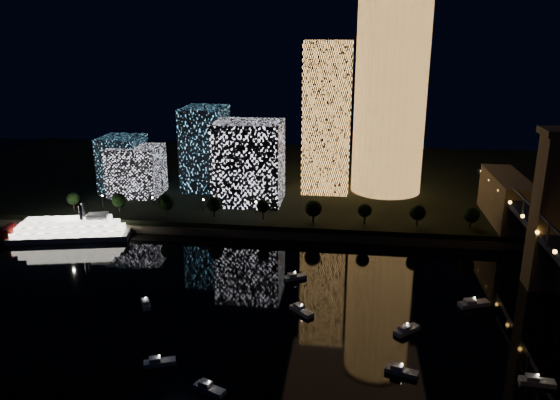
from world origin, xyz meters
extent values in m
plane|color=black|center=(0.00, 0.00, 0.00)|extent=(520.00, 520.00, 0.00)
cube|color=black|center=(0.00, 160.00, 2.50)|extent=(420.00, 160.00, 5.00)
cube|color=#6B5E4C|center=(0.00, 82.00, 1.50)|extent=(420.00, 6.00, 3.00)
cylinder|color=#EEA14C|center=(20.45, 136.96, 47.55)|extent=(32.00, 32.00, 85.09)
cube|color=#EEA14C|center=(-7.60, 134.35, 39.08)|extent=(21.42, 21.42, 68.17)
cube|color=white|center=(-39.88, 111.39, 22.64)|extent=(28.66, 24.25, 35.27)
cube|color=#56B3EA|center=(-64.60, 131.60, 24.19)|extent=(19.19, 24.95, 38.39)
cube|color=white|center=(-93.08, 115.81, 16.13)|extent=(22.26, 20.24, 22.26)
cube|color=#56B3EA|center=(-101.47, 121.03, 17.79)|extent=(18.27, 20.10, 25.58)
cube|color=#6B5E4C|center=(65.00, 50.00, 24.00)|extent=(11.00, 9.00, 48.00)
cube|color=#6B5E4C|center=(65.00, 100.00, 11.50)|extent=(12.00, 40.00, 23.00)
cube|color=#171D4B|center=(60.00, 36.00, 21.50)|extent=(0.50, 0.50, 7.00)
cube|color=#171D4B|center=(60.00, 60.00, 21.50)|extent=(0.50, 0.50, 7.00)
sphere|color=orange|center=(59.50, 45.00, 19.80)|extent=(1.20, 1.20, 1.20)
sphere|color=orange|center=(59.50, 90.00, 19.80)|extent=(1.20, 1.20, 1.20)
cube|color=silver|center=(-102.71, 69.29, 1.12)|extent=(46.12, 20.07, 2.25)
cube|color=white|center=(-102.71, 69.29, 3.28)|extent=(42.26, 18.32, 2.06)
cube|color=white|center=(-102.71, 69.29, 5.34)|extent=(38.40, 16.57, 2.06)
cube|color=white|center=(-102.71, 69.29, 7.40)|extent=(32.71, 14.41, 2.06)
cube|color=silver|center=(-91.76, 71.80, 9.18)|extent=(8.56, 7.15, 1.69)
cylinder|color=black|center=(-96.82, 68.72, 11.24)|extent=(1.31, 1.31, 5.62)
cylinder|color=black|center=(-97.65, 72.37, 11.24)|extent=(1.31, 1.31, 5.62)
cylinder|color=maroon|center=(-124.62, 64.28, 2.81)|extent=(8.27, 9.68, 6.56)
cube|color=silver|center=(-39.96, -6.41, 0.60)|extent=(7.91, 4.97, 1.20)
cube|color=silver|center=(-41.02, -6.82, 1.70)|extent=(3.17, 2.78, 1.00)
sphere|color=white|center=(-39.96, -6.41, 2.60)|extent=(0.36, 0.36, 0.36)
cube|color=silver|center=(-12.63, 45.26, 0.60)|extent=(7.59, 5.48, 1.20)
cube|color=silver|center=(-13.61, 44.75, 1.70)|extent=(3.16, 2.88, 1.00)
sphere|color=white|center=(-12.63, 45.26, 2.60)|extent=(0.36, 0.36, 0.36)
cube|color=silver|center=(41.18, 34.24, 0.60)|extent=(9.70, 6.09, 1.20)
cube|color=silver|center=(39.89, 33.74, 1.70)|extent=(3.89, 3.41, 1.00)
sphere|color=white|center=(41.18, 34.24, 2.60)|extent=(0.36, 0.36, 0.36)
cube|color=silver|center=(-54.09, 21.66, 0.60)|extent=(4.88, 6.78, 1.20)
cube|color=silver|center=(-53.64, 20.79, 1.70)|extent=(2.57, 2.82, 1.00)
sphere|color=white|center=(-54.09, 21.66, 2.60)|extent=(0.36, 0.36, 0.36)
cube|color=silver|center=(17.42, -2.50, 0.60)|extent=(8.02, 4.56, 1.20)
cube|color=silver|center=(16.32, -2.17, 1.70)|extent=(3.14, 2.68, 1.00)
sphere|color=white|center=(17.42, -2.50, 2.60)|extent=(0.36, 0.36, 0.36)
cube|color=silver|center=(20.34, 16.65, 0.60)|extent=(7.52, 7.23, 1.20)
cube|color=silver|center=(19.47, 15.84, 1.70)|extent=(3.43, 3.39, 1.00)
sphere|color=white|center=(20.34, 16.65, 2.60)|extent=(0.36, 0.36, 0.36)
cube|color=silver|center=(-8.49, 23.42, 0.60)|extent=(7.52, 7.44, 1.20)
cube|color=silver|center=(-9.35, 24.26, 1.70)|extent=(3.46, 3.45, 1.00)
sphere|color=white|center=(-8.49, 23.42, 2.60)|extent=(0.36, 0.36, 0.36)
cube|color=silver|center=(47.67, -2.53, 0.60)|extent=(7.84, 2.93, 1.20)
cube|color=silver|center=(46.52, -2.46, 1.70)|extent=(2.81, 2.16, 1.00)
sphere|color=white|center=(47.67, -2.53, 2.60)|extent=(0.36, 0.36, 0.36)
cube|color=silver|center=(-25.52, -14.79, 0.60)|extent=(7.94, 5.25, 1.20)
cube|color=silver|center=(-26.57, -14.34, 1.70)|extent=(3.23, 2.87, 1.00)
sphere|color=white|center=(-25.52, -14.79, 2.60)|extent=(0.36, 0.36, 0.36)
cylinder|color=black|center=(-110.00, 88.00, 7.00)|extent=(0.70, 0.70, 4.00)
sphere|color=black|center=(-110.00, 88.00, 10.50)|extent=(5.26, 5.26, 5.26)
cylinder|color=black|center=(-90.00, 88.00, 7.00)|extent=(0.70, 0.70, 4.00)
sphere|color=black|center=(-90.00, 88.00, 10.50)|extent=(5.89, 5.89, 5.89)
cylinder|color=black|center=(-70.00, 88.00, 7.00)|extent=(0.70, 0.70, 4.00)
sphere|color=black|center=(-70.00, 88.00, 10.50)|extent=(6.77, 6.77, 6.77)
cylinder|color=black|center=(-50.00, 88.00, 7.00)|extent=(0.70, 0.70, 4.00)
sphere|color=black|center=(-50.00, 88.00, 10.50)|extent=(5.92, 5.92, 5.92)
cylinder|color=black|center=(-30.00, 88.00, 7.00)|extent=(0.70, 0.70, 4.00)
sphere|color=black|center=(-30.00, 88.00, 10.50)|extent=(5.16, 5.16, 5.16)
cylinder|color=black|center=(-10.00, 88.00, 7.00)|extent=(0.70, 0.70, 4.00)
sphere|color=black|center=(-10.00, 88.00, 10.50)|extent=(6.70, 6.70, 6.70)
cylinder|color=black|center=(10.00, 88.00, 7.00)|extent=(0.70, 0.70, 4.00)
sphere|color=black|center=(10.00, 88.00, 10.50)|extent=(5.47, 5.47, 5.47)
cylinder|color=black|center=(30.00, 88.00, 7.00)|extent=(0.70, 0.70, 4.00)
sphere|color=black|center=(30.00, 88.00, 10.50)|extent=(6.22, 6.22, 6.22)
cylinder|color=black|center=(50.00, 88.00, 7.00)|extent=(0.70, 0.70, 4.00)
sphere|color=black|center=(50.00, 88.00, 10.50)|extent=(6.17, 6.17, 6.17)
cylinder|color=black|center=(-100.00, 94.00, 7.50)|extent=(0.24, 0.24, 5.00)
sphere|color=#FFCC7F|center=(-100.00, 94.00, 10.30)|extent=(0.70, 0.70, 0.70)
cylinder|color=black|center=(-78.00, 94.00, 7.50)|extent=(0.24, 0.24, 5.00)
sphere|color=#FFCC7F|center=(-78.00, 94.00, 10.30)|extent=(0.70, 0.70, 0.70)
cylinder|color=black|center=(-56.00, 94.00, 7.50)|extent=(0.24, 0.24, 5.00)
sphere|color=#FFCC7F|center=(-56.00, 94.00, 10.30)|extent=(0.70, 0.70, 0.70)
cylinder|color=black|center=(-34.00, 94.00, 7.50)|extent=(0.24, 0.24, 5.00)
sphere|color=#FFCC7F|center=(-34.00, 94.00, 10.30)|extent=(0.70, 0.70, 0.70)
cylinder|color=black|center=(-12.00, 94.00, 7.50)|extent=(0.24, 0.24, 5.00)
sphere|color=#FFCC7F|center=(-12.00, 94.00, 10.30)|extent=(0.70, 0.70, 0.70)
cylinder|color=black|center=(10.00, 94.00, 7.50)|extent=(0.24, 0.24, 5.00)
sphere|color=#FFCC7F|center=(10.00, 94.00, 10.30)|extent=(0.70, 0.70, 0.70)
cylinder|color=black|center=(32.00, 94.00, 7.50)|extent=(0.24, 0.24, 5.00)
sphere|color=#FFCC7F|center=(32.00, 94.00, 10.30)|extent=(0.70, 0.70, 0.70)
camera|label=1|loc=(3.56, -115.28, 76.72)|focal=35.00mm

